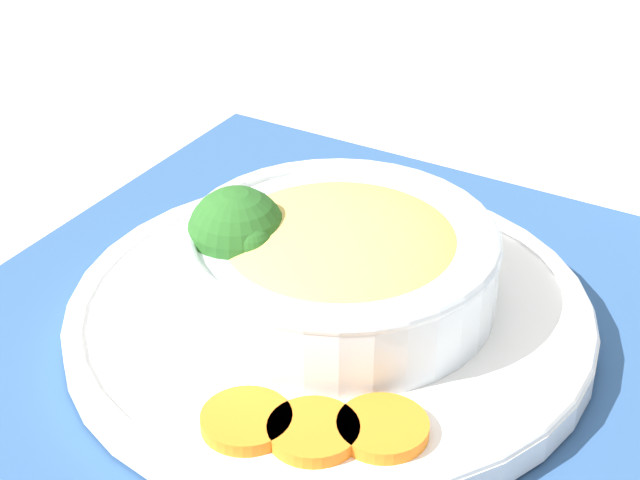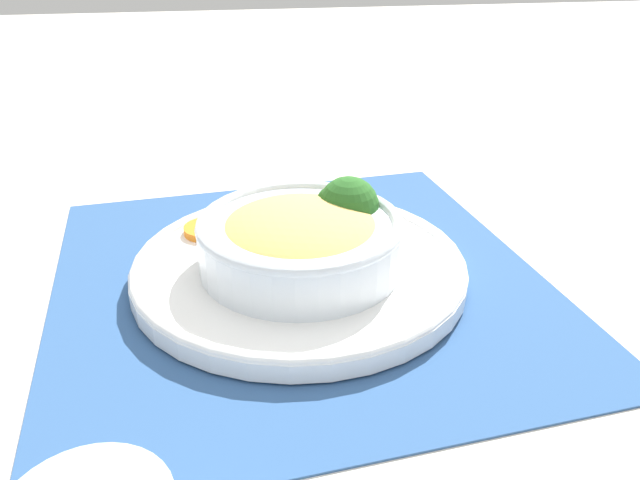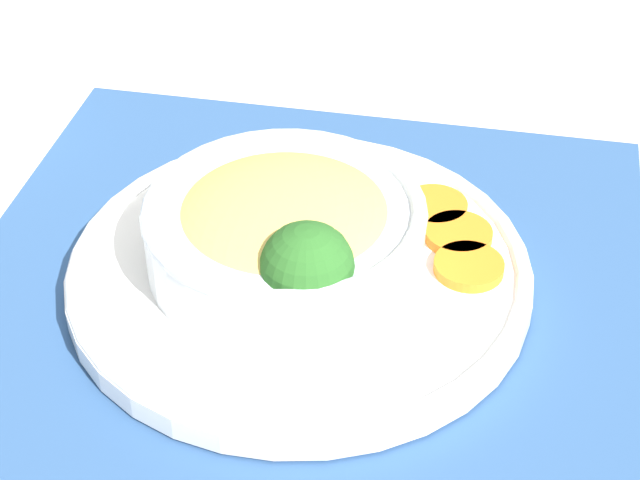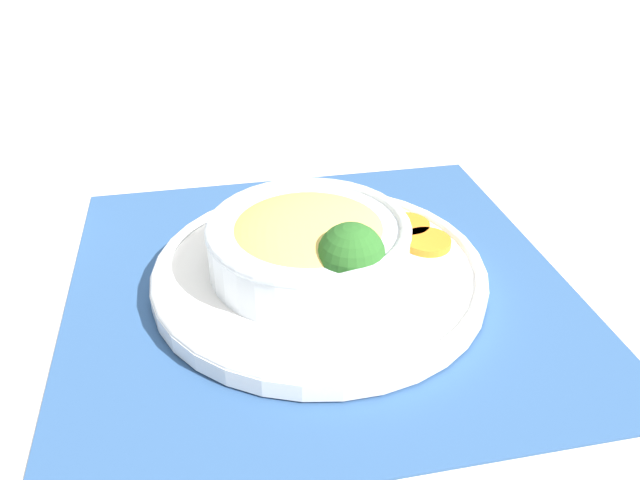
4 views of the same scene
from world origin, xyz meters
The scene contains 8 objects.
ground_plane centered at (0.00, 0.00, 0.00)m, with size 4.00×4.00×0.00m, color beige.
placemat centered at (0.00, 0.00, 0.00)m, with size 0.48×0.49×0.00m.
plate centered at (0.00, 0.00, 0.02)m, with size 0.31×0.31×0.02m.
bowl centered at (0.00, -0.01, 0.05)m, with size 0.18×0.18×0.06m.
broccoli_floret centered at (0.05, 0.02, 0.06)m, with size 0.06×0.06×0.07m.
carrot_slice_near centered at (-0.02, 0.11, 0.02)m, with size 0.05×0.05×0.01m.
carrot_slice_middle centered at (-0.06, 0.10, 0.02)m, with size 0.05×0.05×0.01m.
carrot_slice_far centered at (-0.08, 0.07, 0.02)m, with size 0.05×0.05×0.01m.
Camera 2 is at (-0.07, -0.50, 0.30)m, focal length 35.00 mm.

